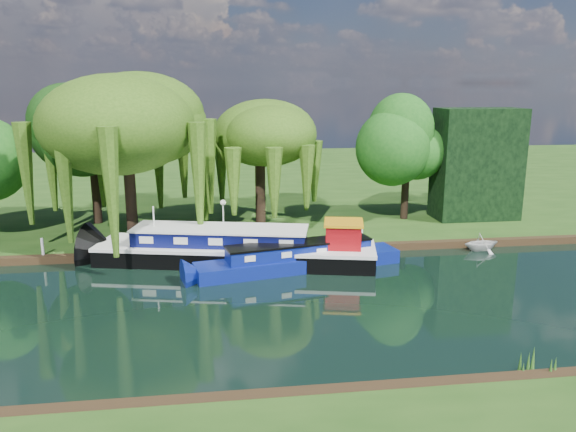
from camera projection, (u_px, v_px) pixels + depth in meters
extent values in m
plane|color=black|center=(218.00, 309.00, 25.90)|extent=(120.00, 120.00, 0.00)
cube|color=#1C3E11|center=(215.00, 181.00, 58.64)|extent=(120.00, 52.00, 0.45)
cube|color=black|center=(236.00, 256.00, 32.61)|extent=(16.34, 6.97, 1.06)
cube|color=silver|center=(236.00, 245.00, 32.47)|extent=(16.44, 7.06, 0.19)
cube|color=#0A0F47|center=(220.00, 236.00, 32.43)|extent=(10.21, 4.67, 0.84)
cube|color=silver|center=(220.00, 228.00, 32.32)|extent=(10.42, 4.88, 0.11)
cube|color=maroon|center=(343.00, 235.00, 31.75)|extent=(2.33, 2.33, 1.33)
cube|color=orange|center=(344.00, 223.00, 31.58)|extent=(2.60, 2.60, 0.14)
cylinder|color=silver|center=(154.00, 224.00, 32.62)|extent=(0.09, 0.09, 2.13)
cube|color=navy|center=(299.00, 264.00, 31.42)|extent=(11.86, 4.41, 0.88)
cube|color=navy|center=(299.00, 250.00, 31.23)|extent=(8.32, 3.18, 0.73)
cube|color=black|center=(299.00, 243.00, 31.14)|extent=(8.44, 3.30, 0.10)
cube|color=silver|center=(250.00, 259.00, 29.52)|extent=(0.58, 0.17, 0.31)
cube|color=silver|center=(287.00, 255.00, 30.20)|extent=(0.58, 0.17, 0.31)
cube|color=silver|center=(322.00, 251.00, 30.88)|extent=(0.58, 0.17, 0.31)
cube|color=silver|center=(355.00, 248.00, 31.55)|extent=(0.58, 0.17, 0.31)
imported|color=silver|center=(481.00, 250.00, 35.02)|extent=(2.52, 2.24, 1.21)
cylinder|color=black|center=(131.00, 194.00, 35.22)|extent=(0.77, 0.77, 5.94)
ellipsoid|color=#2C5011|center=(126.00, 125.00, 34.23)|extent=(8.29, 8.29, 5.36)
cylinder|color=black|center=(260.00, 193.00, 38.79)|extent=(0.66, 0.66, 4.69)
ellipsoid|color=#2C5011|center=(260.00, 144.00, 38.01)|extent=(6.41, 6.41, 4.14)
cylinder|color=black|center=(95.00, 176.00, 39.36)|extent=(0.63, 0.63, 6.78)
ellipsoid|color=black|center=(91.00, 136.00, 38.72)|extent=(5.43, 5.43, 5.43)
cylinder|color=black|center=(406.00, 179.00, 40.76)|extent=(0.58, 0.58, 5.92)
ellipsoid|color=#165014|center=(407.00, 145.00, 40.20)|extent=(4.74, 4.74, 4.74)
cube|color=black|center=(477.00, 164.00, 40.79)|extent=(6.00, 3.00, 8.00)
cylinder|color=silver|center=(223.00, 222.00, 35.73)|extent=(0.10, 0.10, 2.20)
sphere|color=white|center=(223.00, 202.00, 35.44)|extent=(0.36, 0.36, 0.36)
cylinder|color=silver|center=(42.00, 247.00, 32.51)|extent=(0.16, 0.16, 1.00)
cylinder|color=silver|center=(148.00, 243.00, 33.27)|extent=(0.16, 0.16, 1.00)
cylinder|color=silver|center=(266.00, 239.00, 34.16)|extent=(0.16, 0.16, 1.00)
cylinder|color=silver|center=(362.00, 235.00, 34.92)|extent=(0.16, 0.16, 1.00)
cone|color=#1F5516|center=(534.00, 364.00, 19.74)|extent=(1.20, 1.20, 1.10)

